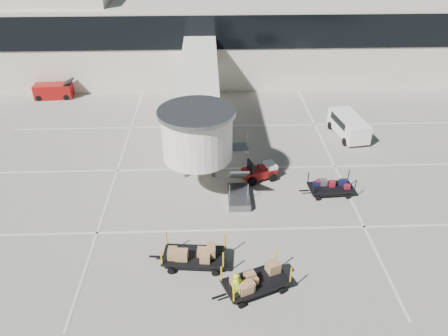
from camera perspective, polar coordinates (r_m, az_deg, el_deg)
The scene contains 11 objects.
ground at distance 25.01m, azimuth 5.94°, elevation -10.87°, with size 140.00×140.00×0.00m, color #9C998C.
lane_markings at distance 32.38m, azimuth 2.72°, elevation 0.32°, with size 40.00×30.00×0.02m.
terminal at distance 49.88m, azimuth 1.34°, elevation 16.88°, with size 64.00×12.11×15.20m.
jet_bridge at distance 32.97m, azimuth -3.29°, elevation 9.24°, with size 5.70×20.40×6.03m.
baggage_tug at distance 30.68m, azimuth 4.71°, elevation -0.50°, with size 2.56×2.06×1.53m.
suitcase_cart at distance 29.83m, azimuth 13.72°, elevation -2.58°, with size 3.60×1.61×1.40m.
box_cart_near at distance 22.61m, azimuth 4.48°, elevation -14.35°, with size 4.01×2.69×1.56m.
box_cart_far at distance 23.82m, azimuth -3.94°, elevation -11.38°, with size 4.17×1.96×1.61m.
ground_worker at distance 21.85m, azimuth 1.69°, elevation -15.35°, with size 0.62×0.41×1.71m, color #BAE818.
minivan at distance 37.60m, azimuth 15.89°, elevation 5.54°, with size 2.53×4.74×1.71m.
belt_loader at distance 46.84m, azimuth -21.34°, elevation 9.34°, with size 3.90×1.72×1.85m.
Camera 1 is at (-3.19, -18.21, 16.84)m, focal length 35.00 mm.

